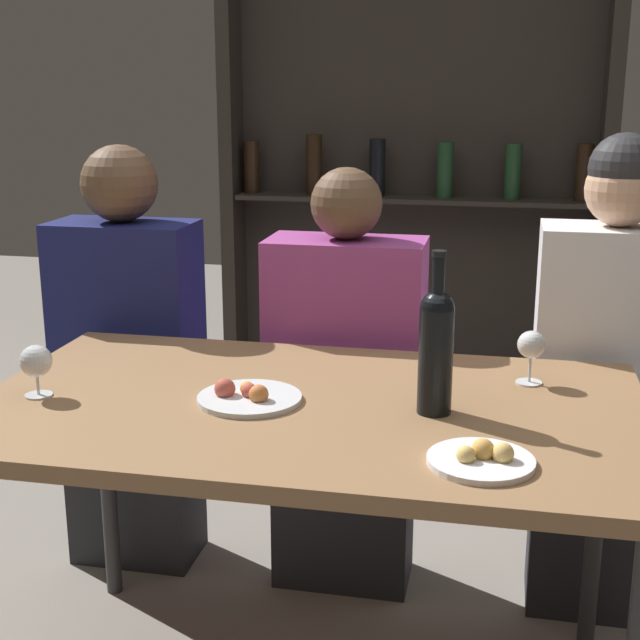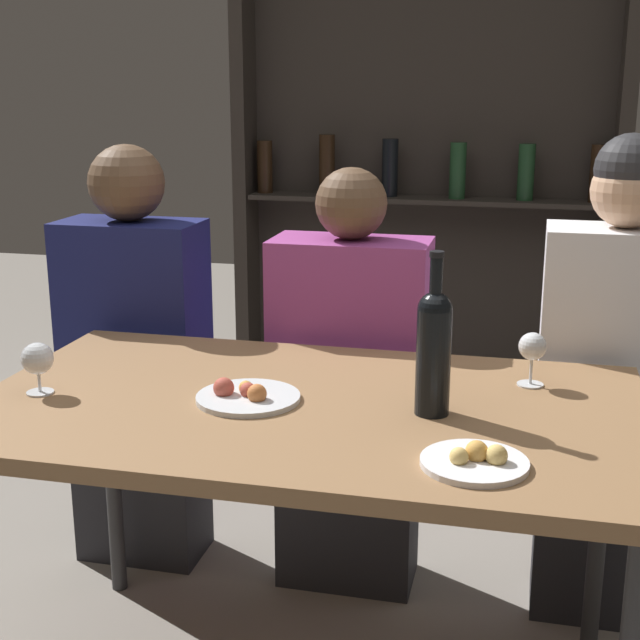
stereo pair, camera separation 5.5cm
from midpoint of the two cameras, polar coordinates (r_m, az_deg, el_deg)
The scene contains 10 objects.
dining_table at distance 1.95m, azimuth -0.05°, elevation -6.95°, with size 1.44×0.84×0.76m.
wine_rack_wall at distance 3.84m, azimuth 7.25°, elevation 11.58°, with size 1.63×0.21×2.39m.
wine_bottle at distance 1.83m, azimuth 8.15°, elevation -1.66°, with size 0.07×0.07×0.34m.
wine_glass_0 at distance 2.04m, azimuth -16.90°, elevation -2.47°, with size 0.07×0.07×0.12m.
wine_glass_1 at distance 2.07m, azimuth 14.19°, elevation -1.79°, with size 0.06×0.06×0.12m.
food_plate_0 at distance 1.64m, azimuth 10.90°, elevation -8.82°, with size 0.20×0.20×0.05m.
food_plate_1 at distance 1.94m, azimuth -3.94°, elevation -4.85°, with size 0.23×0.23×0.05m.
seated_person_left at distance 2.71m, azimuth -11.07°, elevation -3.14°, with size 0.41×0.22×1.26m.
seated_person_center at distance 2.53m, azimuth 2.53°, elevation -4.98°, with size 0.43×0.22×1.21m.
seated_person_right at distance 2.48m, azimuth 18.72°, elevation -4.58°, with size 0.38×0.22×1.31m.
Camera 2 is at (0.45, -1.75, 1.43)m, focal length 50.00 mm.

